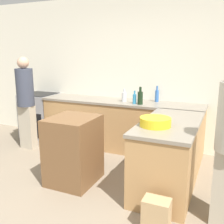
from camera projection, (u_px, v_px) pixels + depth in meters
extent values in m
plane|color=gray|center=(49.00, 209.00, 2.95)|extent=(14.00, 14.00, 0.00)
cube|color=silver|center=(127.00, 73.00, 4.81)|extent=(8.00, 0.06, 2.70)
cube|color=tan|center=(120.00, 126.00, 4.71)|extent=(2.87, 0.62, 0.84)
cube|color=gray|center=(120.00, 102.00, 4.61)|extent=(2.90, 0.65, 0.04)
cube|color=tan|center=(169.00, 156.00, 3.36)|extent=(0.66, 1.45, 0.84)
cube|color=gray|center=(171.00, 123.00, 3.26)|extent=(0.69, 1.48, 0.04)
cube|color=#99999E|center=(40.00, 115.00, 5.42)|extent=(0.66, 0.62, 0.88)
cube|color=black|center=(30.00, 125.00, 5.17)|extent=(0.55, 0.01, 0.49)
cube|color=black|center=(39.00, 94.00, 5.31)|extent=(0.60, 0.57, 0.01)
cube|color=brown|center=(74.00, 150.00, 3.49)|extent=(0.59, 0.65, 0.90)
cylinder|color=yellow|center=(155.00, 122.00, 3.03)|extent=(0.36, 0.36, 0.10)
cylinder|color=#338CBF|center=(135.00, 99.00, 4.34)|extent=(0.06, 0.06, 0.16)
cylinder|color=#338CBF|center=(135.00, 93.00, 4.32)|extent=(0.03, 0.03, 0.06)
cylinder|color=#386BB7|center=(157.00, 96.00, 4.51)|extent=(0.07, 0.07, 0.20)
cylinder|color=#386BB7|center=(157.00, 88.00, 4.47)|extent=(0.03, 0.03, 0.08)
cylinder|color=silver|center=(124.00, 97.00, 4.52)|extent=(0.08, 0.08, 0.16)
cylinder|color=silver|center=(124.00, 91.00, 4.49)|extent=(0.04, 0.04, 0.06)
cylinder|color=black|center=(140.00, 98.00, 4.28)|extent=(0.09, 0.09, 0.21)
cylinder|color=black|center=(140.00, 89.00, 4.24)|extent=(0.04, 0.04, 0.08)
cube|color=#ADA38E|center=(28.00, 127.00, 4.74)|extent=(0.27, 0.17, 0.79)
cylinder|color=#383D4C|center=(25.00, 87.00, 4.58)|extent=(0.30, 0.30, 0.65)
sphere|color=tan|center=(23.00, 63.00, 4.48)|extent=(0.20, 0.20, 0.20)
cube|color=tan|center=(156.00, 215.00, 2.57)|extent=(0.27, 0.19, 0.33)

